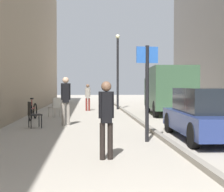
# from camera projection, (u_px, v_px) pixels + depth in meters

# --- Properties ---
(ground_plane) EXTENTS (80.00, 80.00, 0.00)m
(ground_plane) POSITION_uv_depth(u_px,v_px,m) (100.00, 122.00, 14.28)
(ground_plane) COLOR #A8A093
(kerb_strip) EXTENTS (0.16, 40.00, 0.12)m
(kerb_strip) POSITION_uv_depth(u_px,v_px,m) (138.00, 120.00, 14.39)
(kerb_strip) COLOR gray
(kerb_strip) RESTS_ON ground_plane
(pedestrian_main_foreground) EXTENTS (0.32, 0.21, 1.61)m
(pedestrian_main_foreground) POSITION_uv_depth(u_px,v_px,m) (88.00, 95.00, 20.46)
(pedestrian_main_foreground) COLOR maroon
(pedestrian_main_foreground) RESTS_ON ground_plane
(pedestrian_mid_block) EXTENTS (0.32, 0.21, 1.61)m
(pedestrian_mid_block) POSITION_uv_depth(u_px,v_px,m) (106.00, 114.00, 6.99)
(pedestrian_mid_block) COLOR black
(pedestrian_mid_block) RESTS_ON ground_plane
(pedestrian_far_crossing) EXTENTS (0.36, 0.24, 1.85)m
(pedestrian_far_crossing) POSITION_uv_depth(u_px,v_px,m) (66.00, 97.00, 12.99)
(pedestrian_far_crossing) COLOR gray
(pedestrian_far_crossing) RESTS_ON ground_plane
(delivery_van) EXTENTS (2.31, 5.01, 2.46)m
(delivery_van) POSITION_uv_depth(u_px,v_px,m) (169.00, 89.00, 17.76)
(delivery_van) COLOR #335138
(delivery_van) RESTS_ON ground_plane
(parked_car) EXTENTS (1.95, 4.25, 1.45)m
(parked_car) POSITION_uv_depth(u_px,v_px,m) (208.00, 114.00, 9.66)
(parked_car) COLOR navy
(parked_car) RESTS_ON ground_plane
(street_sign_post) EXTENTS (0.60, 0.10, 2.60)m
(street_sign_post) POSITION_uv_depth(u_px,v_px,m) (147.00, 85.00, 9.18)
(street_sign_post) COLOR black
(street_sign_post) RESTS_ON ground_plane
(lamp_post) EXTENTS (0.28, 0.28, 4.76)m
(lamp_post) POSITION_uv_depth(u_px,v_px,m) (118.00, 67.00, 21.62)
(lamp_post) COLOR black
(lamp_post) RESTS_ON ground_plane
(bicycle_leaning) EXTENTS (0.13, 1.77, 0.98)m
(bicycle_leaning) POSITION_uv_depth(u_px,v_px,m) (33.00, 111.00, 15.11)
(bicycle_leaning) COLOR black
(bicycle_leaning) RESTS_ON ground_plane
(cafe_chair_near_window) EXTENTS (0.62, 0.62, 0.94)m
(cafe_chair_near_window) POSITION_uv_depth(u_px,v_px,m) (55.00, 106.00, 16.37)
(cafe_chair_near_window) COLOR #B7B2A8
(cafe_chair_near_window) RESTS_ON ground_plane
(cafe_chair_by_doorway) EXTENTS (0.57, 0.57, 0.94)m
(cafe_chair_by_doorway) POSITION_uv_depth(u_px,v_px,m) (33.00, 113.00, 12.21)
(cafe_chair_by_doorway) COLOR black
(cafe_chair_by_doorway) RESTS_ON ground_plane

